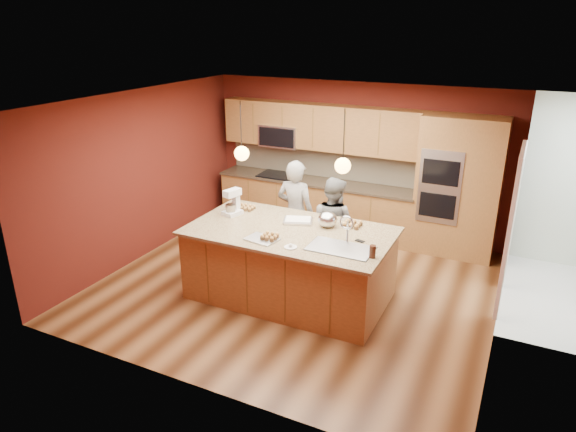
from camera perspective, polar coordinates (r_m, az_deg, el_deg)
The scene contains 24 objects.
floor at distance 7.67m, azimuth 1.00°, elevation -7.72°, with size 5.50×5.50×0.00m, color #442410.
ceiling at distance 6.80m, azimuth 1.15°, elevation 12.67°, with size 5.50×5.50×0.00m, color white.
wall_back at distance 9.36m, azimuth 7.54°, elevation 6.34°, with size 5.50×5.50×0.00m, color #4F1610.
wall_front at distance 5.14m, azimuth -10.78°, elevation -6.40°, with size 5.50×5.50×0.00m, color #4F1610.
wall_left at distance 8.59m, azimuth -15.88°, elevation 4.39°, with size 5.00×5.00×0.00m, color #4F1610.
wall_right at distance 6.55m, azimuth 23.50°, elevation -1.72°, with size 5.00×5.00×0.00m, color #4F1610.
cabinet_run at distance 9.46m, azimuth 3.03°, elevation 4.35°, with size 3.74×0.64×2.30m.
oven_column at distance 8.74m, azimuth 18.36°, elevation 3.04°, with size 1.30×0.62×2.30m.
doorway_trim at distance 7.40m, azimuth 23.41°, elevation -1.68°, with size 0.08×1.11×2.20m, color white, non-canonical shape.
pendant_left at distance 6.98m, azimuth -5.16°, elevation 6.98°, with size 0.20×0.20×0.80m.
pendant_right at distance 6.38m, azimuth 6.10°, elevation 5.61°, with size 0.20×0.20×0.80m.
island at distance 7.16m, azimuth 0.30°, elevation -5.26°, with size 2.76×1.54×1.40m.
person_left at distance 8.04m, azimuth 0.84°, elevation 0.33°, with size 0.62×0.41×1.70m, color black.
person_right at distance 7.85m, azimuth 4.95°, elevation -1.01°, with size 0.73×0.57×1.51m, color gray.
stand_mixer at distance 7.51m, azimuth -6.18°, elevation 1.37°, with size 0.26×0.31×0.38m.
sheet_cake at distance 7.23m, azimuth 1.12°, elevation -0.49°, with size 0.48×0.42×0.05m.
cooling_rack at distance 6.65m, azimuth -2.93°, elevation -2.58°, with size 0.41×0.29×0.02m, color #B7BAC0.
mixing_bowl at distance 7.05m, azimuth 4.41°, elevation -0.39°, with size 0.27×0.27×0.23m, color silver.
plate at distance 6.42m, azimuth 0.30°, elevation -3.49°, with size 0.16×0.16×0.01m, color silver.
tumbler at distance 6.22m, azimuth 9.37°, elevation -3.92°, with size 0.08×0.08×0.16m, color #371C12.
phone at distance 6.67m, azimuth 7.99°, elevation -2.76°, with size 0.12×0.07×0.01m, color black.
cupcakes_left at distance 7.74m, azimuth -4.73°, elevation 0.98°, with size 0.28×0.21×0.06m, color #B68242, non-canonical shape.
cupcakes_rack at distance 6.63m, azimuth -2.06°, elevation -2.26°, with size 0.22×0.22×0.07m, color #B68242, non-canonical shape.
cupcakes_right at distance 7.12m, azimuth 7.18°, elevation -0.88°, with size 0.25×0.25×0.07m, color #B68242, non-canonical shape.
Camera 1 is at (2.81, -6.12, 3.68)m, focal length 32.00 mm.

